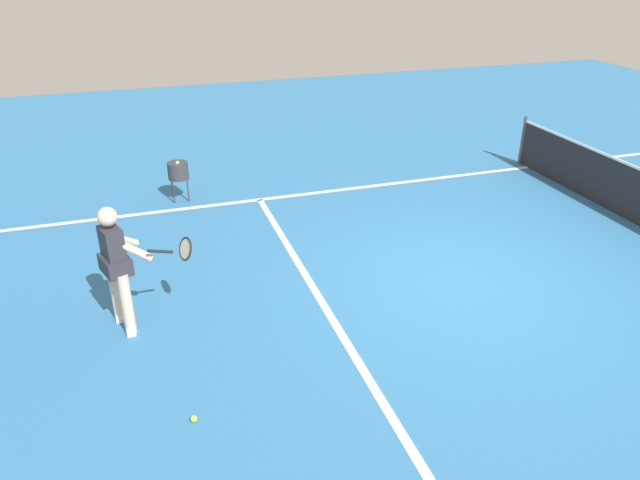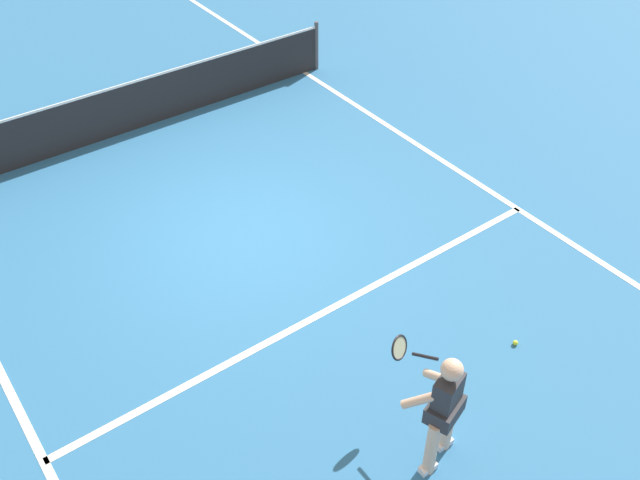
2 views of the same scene
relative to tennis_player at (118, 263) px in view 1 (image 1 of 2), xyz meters
The scene contains 6 objects.
ground_plane 4.47m from the tennis_player, 85.75° to the left, with size 27.88×27.88×0.00m, color teal.
service_line_marking 2.55m from the tennis_player, 82.22° to the left, with size 7.39×0.10×0.01m, color white.
sideline_left_marking 5.59m from the tennis_player, 127.61° to the left, with size 0.10×19.45×0.01m, color white.
tennis_player is the anchor object (origin of this frame).
tennis_ball_near 2.13m from the tennis_player, 16.07° to the left, with size 0.07×0.07×0.07m, color #D1E533.
ball_hopper 3.97m from the tennis_player, 164.82° to the left, with size 0.36×0.36×0.74m.
Camera 1 is at (6.10, -4.02, 4.13)m, focal length 33.49 mm.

